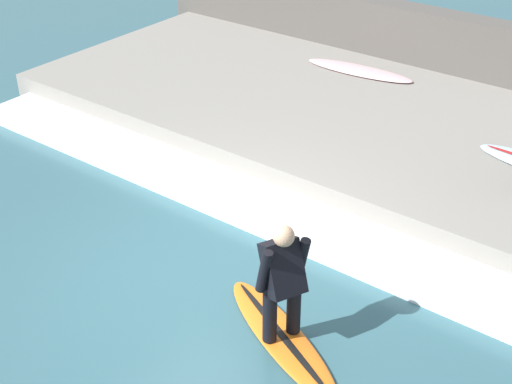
# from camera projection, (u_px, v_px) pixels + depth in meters

# --- Properties ---
(ground_plane) EXTENTS (28.00, 28.00, 0.00)m
(ground_plane) POSITION_uv_depth(u_px,v_px,m) (207.00, 279.00, 8.06)
(ground_plane) COLOR #335B66
(concrete_ledge) EXTENTS (4.40, 11.63, 0.45)m
(concrete_ledge) POSITION_uv_depth(u_px,v_px,m) (381.00, 132.00, 10.73)
(concrete_ledge) COLOR gray
(concrete_ledge) RESTS_ON ground_plane
(back_wall) EXTENTS (0.50, 12.21, 1.40)m
(back_wall) POSITION_uv_depth(u_px,v_px,m) (453.00, 56.00, 12.15)
(back_wall) COLOR #544F49
(back_wall) RESTS_ON ground_plane
(wave_foam_crest) EXTENTS (0.86, 11.05, 0.20)m
(wave_foam_crest) POSITION_uv_depth(u_px,v_px,m) (280.00, 216.00, 9.00)
(wave_foam_crest) COLOR white
(wave_foam_crest) RESTS_ON ground_plane
(surfboard_riding) EXTENTS (1.25, 1.99, 0.07)m
(surfboard_riding) POSITION_uv_depth(u_px,v_px,m) (281.00, 337.00, 7.21)
(surfboard_riding) COLOR orange
(surfboard_riding) RESTS_ON ground_plane
(surfer_riding) EXTENTS (0.49, 0.52, 1.32)m
(surfer_riding) POSITION_uv_depth(u_px,v_px,m) (283.00, 277.00, 6.82)
(surfer_riding) COLOR black
(surfer_riding) RESTS_ON surfboard_riding
(surfboard_spare) EXTENTS (0.64, 1.96, 0.06)m
(surfboard_spare) POSITION_uv_depth(u_px,v_px,m) (359.00, 70.00, 12.17)
(surfboard_spare) COLOR beige
(surfboard_spare) RESTS_ON concrete_ledge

